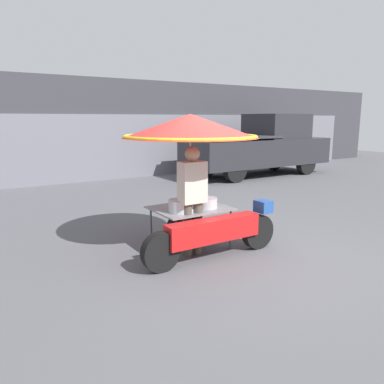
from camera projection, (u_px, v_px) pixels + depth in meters
ground_plane at (251, 256)px, 5.40m from camera, size 36.00×36.00×0.00m
shopfront_building at (76, 130)px, 12.34m from camera, size 28.00×2.06×3.21m
vendor_motorcycle_cart at (193, 143)px, 5.45m from camera, size 2.19×2.01×2.02m
vendor_person at (192, 196)px, 5.30m from camera, size 0.38×0.22×1.58m
pickup_truck at (261, 146)px, 13.02m from camera, size 5.36×1.85×2.11m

